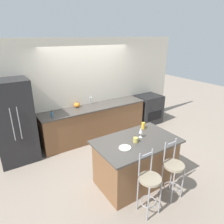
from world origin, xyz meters
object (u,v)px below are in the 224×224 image
object	(u,v)px
pumpkin_decoration	(77,105)
coffee_mug	(136,140)
refrigerator	(14,122)
oven_range	(148,109)
bar_stool_far	(173,170)
wine_glass	(141,131)
soap_bottle	(52,114)
dinner_plate	(125,148)
bar_stool_near	(149,184)
tumbler_cup	(143,126)

from	to	relation	value
pumpkin_decoration	coffee_mug	bearing A→B (deg)	-86.02
refrigerator	oven_range	bearing A→B (deg)	-0.01
bar_stool_far	wine_glass	size ratio (longest dim) A/B	5.42
pumpkin_decoration	oven_range	bearing A→B (deg)	-4.95
wine_glass	coffee_mug	xyz separation A→B (m)	(-0.19, -0.09, -0.10)
coffee_mug	refrigerator	bearing A→B (deg)	129.79
oven_range	wine_glass	world-z (taller)	wine_glass
soap_bottle	wine_glass	bearing A→B (deg)	-59.47
bar_stool_far	soap_bottle	size ratio (longest dim) A/B	7.19
refrigerator	bar_stool_far	size ratio (longest dim) A/B	1.73
oven_range	bar_stool_far	xyz separation A→B (m)	(-1.89, -2.73, 0.10)
dinner_plate	pumpkin_decoration	size ratio (longest dim) A/B	1.34
refrigerator	coffee_mug	bearing A→B (deg)	-50.21
oven_range	soap_bottle	world-z (taller)	soap_bottle
bar_stool_near	dinner_plate	world-z (taller)	bar_stool_near
coffee_mug	dinner_plate	bearing A→B (deg)	-167.89
wine_glass	soap_bottle	distance (m)	2.22
bar_stool_far	dinner_plate	bearing A→B (deg)	137.92
pumpkin_decoration	soap_bottle	world-z (taller)	same
oven_range	bar_stool_near	xyz separation A→B (m)	(-2.47, -2.76, 0.10)
bar_stool_near	soap_bottle	xyz separation A→B (m)	(-0.70, 2.67, 0.43)
bar_stool_far	tumbler_cup	size ratio (longest dim) A/B	8.17
refrigerator	tumbler_cup	bearing A→B (deg)	-37.89
soap_bottle	tumbler_cup	bearing A→B (deg)	-49.10
bar_stool_near	bar_stool_far	world-z (taller)	same
oven_range	dinner_plate	distance (m)	3.35
oven_range	refrigerator	bearing A→B (deg)	179.99
wine_glass	pumpkin_decoration	distance (m)	2.25
tumbler_cup	pumpkin_decoration	size ratio (longest dim) A/B	0.82
dinner_plate	pumpkin_decoration	bearing A→B (deg)	86.93
bar_stool_near	dinner_plate	xyz separation A→B (m)	(-0.05, 0.60, 0.37)
oven_range	tumbler_cup	world-z (taller)	tumbler_cup
bar_stool_far	coffee_mug	bearing A→B (deg)	118.46
coffee_mug	tumbler_cup	world-z (taller)	tumbler_cup
refrigerator	bar_stool_near	bearing A→B (deg)	-61.35
coffee_mug	tumbler_cup	size ratio (longest dim) A/B	0.92
bar_stool_near	tumbler_cup	xyz separation A→B (m)	(0.73, 1.02, 0.43)
refrigerator	wine_glass	world-z (taller)	refrigerator
refrigerator	wine_glass	size ratio (longest dim) A/B	9.38
coffee_mug	soap_bottle	distance (m)	2.21
soap_bottle	bar_stool_near	bearing A→B (deg)	-75.35
bar_stool_far	tumbler_cup	bearing A→B (deg)	81.57
tumbler_cup	bar_stool_far	bearing A→B (deg)	-98.43
bar_stool_near	bar_stool_far	bearing A→B (deg)	3.33
bar_stool_near	soap_bottle	bearing A→B (deg)	104.65
refrigerator	coffee_mug	distance (m)	2.74
oven_range	bar_stool_far	bearing A→B (deg)	-124.71
refrigerator	oven_range	xyz separation A→B (m)	(3.98, -0.00, -0.49)
bar_stool_near	bar_stool_far	size ratio (longest dim) A/B	1.00
dinner_plate	wine_glass	distance (m)	0.52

